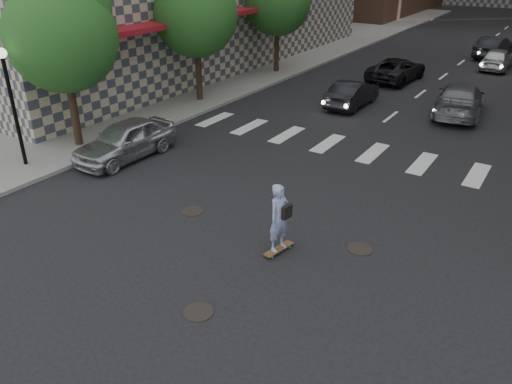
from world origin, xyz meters
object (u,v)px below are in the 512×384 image
traffic_car_a (352,94)px  traffic_car_b (460,99)px  tree_a (65,31)px  silver_sedan (125,140)px  lamppost (10,91)px  tree_b (198,10)px  traffic_car_c (397,69)px  traffic_car_e (494,47)px  skateboarder (280,218)px  traffic_car_d (498,59)px

traffic_car_a → traffic_car_b: 5.21m
tree_a → silver_sedan: tree_a is taller
lamppost → tree_b: size_ratio=0.65×
tree_b → traffic_car_c: 13.05m
lamppost → silver_sedan: size_ratio=0.97×
traffic_car_c → traffic_car_e: (3.73, 10.76, 0.07)m
traffic_car_c → silver_sedan: bearing=79.0°
lamppost → traffic_car_c: bearing=70.6°
traffic_car_b → traffic_car_e: 15.86m
traffic_car_c → traffic_car_e: traffic_car_e is taller
skateboarder → traffic_car_a: size_ratio=0.49×
silver_sedan → traffic_car_d: bearing=70.3°
lamppost → traffic_car_e: lamppost is taller
tree_b → silver_sedan: 9.12m
tree_a → silver_sedan: 4.61m
traffic_car_b → traffic_car_c: 7.01m
silver_sedan → traffic_car_b: size_ratio=0.83×
lamppost → traffic_car_e: size_ratio=0.92×
silver_sedan → traffic_car_c: silver_sedan is taller
tree_a → tree_b: same height
tree_b → traffic_car_c: (7.24, 10.11, -3.95)m
tree_a → traffic_car_a: size_ratio=1.61×
tree_a → traffic_car_d: (11.90, 24.86, -3.93)m
traffic_car_b → skateboarder: bearing=78.7°
silver_sedan → traffic_car_c: size_ratio=0.88×
traffic_car_c → traffic_car_b: bearing=137.7°
traffic_car_a → traffic_car_b: (4.97, 1.54, 0.09)m
skateboarder → lamppost: bearing=-167.9°
tree_b → traffic_car_d: bearing=54.8°
skateboarder → traffic_car_c: size_ratio=0.41×
silver_sedan → tree_a: bearing=-175.8°
traffic_car_c → lamppost: bearing=74.6°
traffic_car_c → traffic_car_d: (4.66, 6.76, 0.02)m
silver_sedan → traffic_car_c: bearing=76.3°
tree_b → traffic_car_a: size_ratio=1.61×
skateboarder → traffic_car_a: skateboarder is taller
traffic_car_a → traffic_car_e: (3.85, 17.36, 0.09)m
traffic_car_e → lamppost: bearing=78.0°
skateboarder → traffic_car_b: (1.16, 15.51, -0.30)m
traffic_car_d → tree_a: bearing=64.7°
traffic_car_b → traffic_car_c: size_ratio=1.06×
tree_a → traffic_car_c: bearing=68.2°
tree_b → silver_sedan: (2.45, -7.87, -3.90)m
lamppost → traffic_car_b: (12.14, 15.68, -2.17)m
silver_sedan → traffic_car_b: traffic_car_b is taller
traffic_car_a → traffic_car_c: size_ratio=0.82×
tree_a → skateboarder: bearing=-12.7°
traffic_car_e → skateboarder: bearing=97.2°
skateboarder → traffic_car_e: bearing=101.1°
tree_b → traffic_car_b: tree_b is taller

